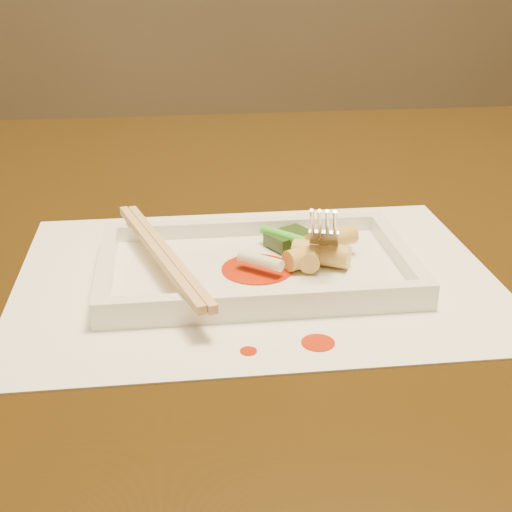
{
  "coord_description": "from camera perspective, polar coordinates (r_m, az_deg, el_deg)",
  "views": [
    {
      "loc": [
        -0.15,
        -0.7,
        1.01
      ],
      "look_at": [
        -0.08,
        -0.16,
        0.77
      ],
      "focal_mm": 50.0,
      "sensor_mm": 36.0,
      "label": 1
    }
  ],
  "objects": [
    {
      "name": "fork",
      "position": [
        0.6,
        6.47,
        6.61
      ],
      "size": [
        0.09,
        0.1,
        0.14
      ],
      "primitive_type": null,
      "color": "silver",
      "rests_on": "plate_base"
    },
    {
      "name": "sauce_splatter_a",
      "position": [
        0.51,
        4.99,
        -6.93
      ],
      "size": [
        0.02,
        0.02,
        0.0
      ],
      "primitive_type": "cylinder",
      "color": "#B72205",
      "rests_on": "placemat"
    },
    {
      "name": "rice_cake_2",
      "position": [
        0.62,
        6.1,
        1.38
      ],
      "size": [
        0.05,
        0.03,
        0.02
      ],
      "primitive_type": "cylinder",
      "rotation": [
        1.57,
        0.0,
        1.95
      ],
      "color": "#DEC267",
      "rests_on": "plate_base"
    },
    {
      "name": "chopstick_a",
      "position": [
        0.59,
        -7.94,
        0.27
      ],
      "size": [
        0.07,
        0.21,
        0.01
      ],
      "primitive_type": "cube",
      "rotation": [
        0.0,
        0.0,
        0.29
      ],
      "color": "tan",
      "rests_on": "plate_rim_near"
    },
    {
      "name": "scallion_white",
      "position": [
        0.58,
        0.36,
        -0.37
      ],
      "size": [
        0.04,
        0.03,
        0.01
      ],
      "primitive_type": "cylinder",
      "rotation": [
        1.57,
        0.0,
        0.89
      ],
      "color": "#EAEACC",
      "rests_on": "plate_base"
    },
    {
      "name": "rice_cake_1",
      "position": [
        0.6,
        4.3,
        0.17
      ],
      "size": [
        0.03,
        0.05,
        0.02
      ],
      "primitive_type": "cylinder",
      "rotation": [
        1.57,
        0.0,
        2.95
      ],
      "color": "#DEC267",
      "rests_on": "plate_base"
    },
    {
      "name": "sauce_splatter_b",
      "position": [
        0.5,
        -0.61,
        -7.61
      ],
      "size": [
        0.01,
        0.01,
        0.0
      ],
      "primitive_type": "cylinder",
      "color": "#B72205",
      "rests_on": "placemat"
    },
    {
      "name": "plate_base",
      "position": [
        0.6,
        0.0,
        -1.22
      ],
      "size": [
        0.26,
        0.16,
        0.01
      ],
      "primitive_type": "cube",
      "color": "white",
      "rests_on": "placemat"
    },
    {
      "name": "chopstick_b",
      "position": [
        0.59,
        -7.16,
        0.31
      ],
      "size": [
        0.07,
        0.21,
        0.01
      ],
      "primitive_type": "cube",
      "rotation": [
        0.0,
        0.0,
        0.29
      ],
      "color": "tan",
      "rests_on": "plate_rim_near"
    },
    {
      "name": "placemat",
      "position": [
        0.6,
        0.0,
        -1.63
      ],
      "size": [
        0.4,
        0.3,
        0.0
      ],
      "primitive_type": "cube",
      "color": "white",
      "rests_on": "table"
    },
    {
      "name": "veg_piece",
      "position": [
        0.64,
        2.68,
        1.41
      ],
      "size": [
        0.05,
        0.04,
        0.01
      ],
      "primitive_type": "cube",
      "rotation": [
        0.0,
        0.0,
        0.51
      ],
      "color": "black",
      "rests_on": "plate_base"
    },
    {
      "name": "sauce_blob_0",
      "position": [
        0.59,
        0.1,
        -1.05
      ],
      "size": [
        0.06,
        0.06,
        0.0
      ],
      "primitive_type": "cylinder",
      "color": "#B72205",
      "rests_on": "plate_base"
    },
    {
      "name": "scallion_green",
      "position": [
        0.62,
        3.64,
        1.2
      ],
      "size": [
        0.07,
        0.07,
        0.01
      ],
      "primitive_type": "cylinder",
      "rotation": [
        1.57,
        0.0,
        0.77
      ],
      "color": "green",
      "rests_on": "plate_base"
    },
    {
      "name": "table",
      "position": [
        0.8,
        4.54,
        -2.85
      ],
      "size": [
        1.4,
        0.9,
        0.75
      ],
      "color": "black",
      "rests_on": "ground"
    },
    {
      "name": "plate_rim_left",
      "position": [
        0.6,
        -11.92,
        -0.86
      ],
      "size": [
        0.01,
        0.14,
        0.01
      ],
      "primitive_type": "cube",
      "color": "white",
      "rests_on": "plate_base"
    },
    {
      "name": "plate_rim_far",
      "position": [
        0.66,
        -0.78,
        2.35
      ],
      "size": [
        0.26,
        0.01,
        0.01
      ],
      "primitive_type": "cube",
      "color": "white",
      "rests_on": "plate_base"
    },
    {
      "name": "plate_rim_near",
      "position": [
        0.53,
        0.98,
        -3.54
      ],
      "size": [
        0.26,
        0.01,
        0.01
      ],
      "primitive_type": "cube",
      "color": "white",
      "rests_on": "plate_base"
    },
    {
      "name": "rice_cake_0",
      "position": [
        0.6,
        4.18,
        0.01
      ],
      "size": [
        0.04,
        0.03,
        0.02
      ],
      "primitive_type": "cylinder",
      "rotation": [
        1.57,
        0.0,
        2.01
      ],
      "color": "#DEC267",
      "rests_on": "plate_base"
    },
    {
      "name": "plate_rim_right",
      "position": [
        0.62,
        11.4,
        0.32
      ],
      "size": [
        0.01,
        0.14,
        0.01
      ],
      "primitive_type": "cube",
      "color": "white",
      "rests_on": "plate_base"
    },
    {
      "name": "rice_cake_3",
      "position": [
        0.6,
        5.23,
        0.18
      ],
      "size": [
        0.05,
        0.04,
        0.02
      ],
      "primitive_type": "cylinder",
      "rotation": [
        1.57,
        0.0,
        1.1
      ],
      "color": "#DEC267",
      "rests_on": "plate_base"
    }
  ]
}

